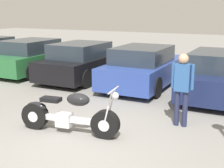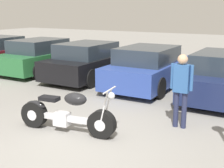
# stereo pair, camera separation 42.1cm
# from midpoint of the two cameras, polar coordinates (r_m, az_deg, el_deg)

# --- Properties ---
(ground_plane) EXTENTS (60.00, 60.00, 0.00)m
(ground_plane) POSITION_cam_midpoint_polar(r_m,az_deg,el_deg) (6.44, -8.39, -11.12)
(ground_plane) COLOR gray
(motorcycle) EXTENTS (2.32, 0.69, 1.08)m
(motorcycle) POSITION_cam_midpoint_polar(r_m,az_deg,el_deg) (6.96, -9.82, -5.60)
(motorcycle) COLOR black
(motorcycle) RESTS_ON ground_plane
(parked_car_green) EXTENTS (1.95, 4.23, 1.42)m
(parked_car_green) POSITION_cam_midpoint_polar(r_m,az_deg,el_deg) (13.87, -14.98, 4.80)
(parked_car_green) COLOR #286B38
(parked_car_green) RESTS_ON ground_plane
(parked_car_black) EXTENTS (1.95, 4.23, 1.42)m
(parked_car_black) POSITION_cam_midpoint_polar(r_m,az_deg,el_deg) (12.23, -6.30, 4.06)
(parked_car_black) COLOR black
(parked_car_black) RESTS_ON ground_plane
(parked_car_blue) EXTENTS (1.95, 4.23, 1.42)m
(parked_car_blue) POSITION_cam_midpoint_polar(r_m,az_deg,el_deg) (11.00, 4.81, 3.03)
(parked_car_blue) COLOR #2D479E
(parked_car_blue) RESTS_ON ground_plane
(parked_car_navy) EXTENTS (1.95, 4.23, 1.42)m
(parked_car_navy) POSITION_cam_midpoint_polar(r_m,az_deg,el_deg) (10.19, 17.97, 1.58)
(parked_car_navy) COLOR #19234C
(parked_car_navy) RESTS_ON ground_plane
(person_standing) EXTENTS (0.52, 0.23, 1.71)m
(person_standing) POSITION_cam_midpoint_polar(r_m,az_deg,el_deg) (7.22, 11.10, 0.04)
(person_standing) COLOR #232847
(person_standing) RESTS_ON ground_plane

